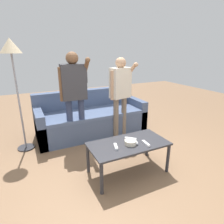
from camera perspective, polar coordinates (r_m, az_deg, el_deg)
The scene contains 11 objects.
ground_plane at distance 2.85m, azimuth 2.15°, elevation -17.10°, with size 12.00×12.00×0.00m, color brown.
couch at distance 3.94m, azimuth -6.31°, elevation -1.87°, with size 2.14×0.87×0.84m.
coffee_table at distance 2.63m, azimuth 4.92°, elevation -10.29°, with size 1.06×0.54×0.45m.
snack_bowl at distance 2.56m, azimuth 5.54°, elevation -9.05°, with size 0.16×0.16×0.06m, color beige.
game_remote_nunchuk at distance 2.57m, azimuth 7.05°, elevation -9.08°, with size 0.06×0.09×0.05m.
floor_lamp at distance 3.33m, azimuth -27.82°, elevation 14.58°, with size 0.32×0.32×1.81m.
player_left at distance 3.25m, azimuth -11.29°, elevation 6.72°, with size 0.47×0.36×1.61m.
player_right at distance 3.51m, azimuth 2.54°, elevation 6.88°, with size 0.48×0.32×1.52m.
game_remote_wand_near at distance 2.59m, azimuth 10.12°, elevation -9.26°, with size 0.05×0.16×0.03m.
game_remote_wand_far at distance 2.69m, azimuth 5.54°, elevation -7.96°, with size 0.14×0.14×0.03m.
game_remote_wand_spare at distance 2.47m, azimuth 1.13°, elevation -10.32°, with size 0.08×0.15×0.03m.
Camera 1 is at (-1.11, -2.04, 1.65)m, focal length 30.54 mm.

